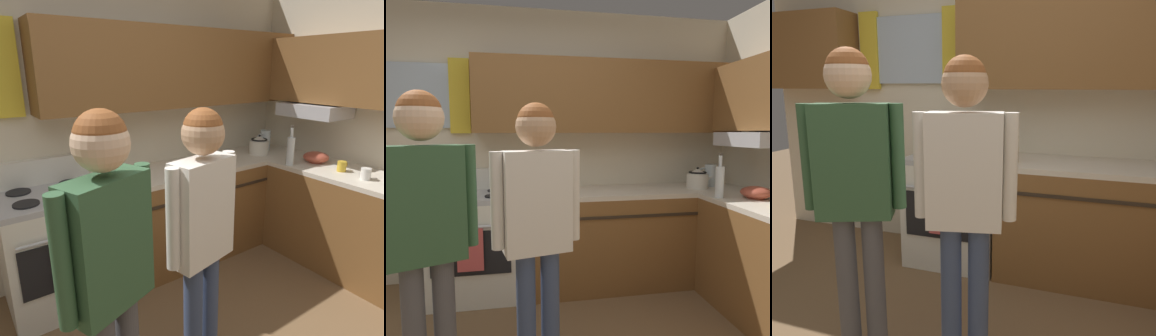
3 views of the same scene
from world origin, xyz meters
TOP-DOWN VIEW (x-y plane):
  - back_wall_unit at (0.09, 1.82)m, footprint 4.60×0.42m
  - kitchen_counter_run at (1.54, 1.08)m, footprint 2.18×2.19m
  - stove_oven at (-0.27, 1.54)m, footprint 0.74×0.67m
  - bottle_oil_amber at (0.23, 1.44)m, footprint 0.06×0.06m
  - bottle_tall_clear at (1.75, 1.02)m, footprint 0.07×0.07m
  - stovetop_kettle at (1.82, 1.48)m, footprint 0.27×0.20m
  - water_pitcher at (2.00, 1.57)m, footprint 0.19×0.11m
  - mixing_bowl at (2.02, 0.94)m, footprint 0.24×0.24m
  - adult_left at (-0.34, 0.25)m, footprint 0.48×0.28m
  - adult_in_plaid at (0.21, 0.35)m, footprint 0.49×0.22m

SIDE VIEW (x-z plane):
  - kitchen_counter_run at x=1.54m, z-range 0.00..0.90m
  - stove_oven at x=-0.27m, z-range -0.08..1.02m
  - mixing_bowl at x=2.02m, z-range 0.90..1.00m
  - stovetop_kettle at x=1.82m, z-range 0.89..1.10m
  - adult_in_plaid at x=0.21m, z-range 0.21..1.80m
  - bottle_oil_amber at x=0.23m, z-range 0.87..1.15m
  - water_pitcher at x=2.00m, z-range 0.90..1.12m
  - adult_left at x=-0.34m, z-range 0.21..1.85m
  - bottle_tall_clear at x=1.75m, z-range 0.86..1.22m
  - back_wall_unit at x=0.09m, z-range 0.18..2.78m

